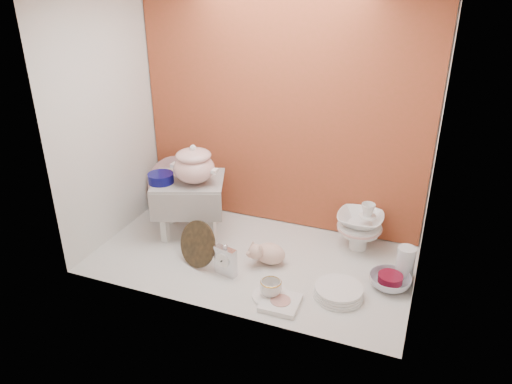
# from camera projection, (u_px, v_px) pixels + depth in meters

# --- Properties ---
(ground) EXTENTS (1.80, 1.80, 0.00)m
(ground) POSITION_uv_depth(u_px,v_px,m) (252.00, 258.00, 2.83)
(ground) COLOR silver
(ground) RESTS_ON ground
(niche_shell) EXTENTS (1.86, 1.03, 1.53)m
(niche_shell) POSITION_uv_depth(u_px,v_px,m) (263.00, 92.00, 2.58)
(niche_shell) COLOR #A34128
(niche_shell) RESTS_ON ground
(step_stool) EXTENTS (0.52, 0.49, 0.36)m
(step_stool) POSITION_uv_depth(u_px,v_px,m) (190.00, 206.00, 3.03)
(step_stool) COLOR silver
(step_stool) RESTS_ON ground
(soup_tureen) EXTENTS (0.29, 0.29, 0.24)m
(soup_tureen) POSITION_uv_depth(u_px,v_px,m) (194.00, 164.00, 2.85)
(soup_tureen) COLOR white
(soup_tureen) RESTS_ON step_stool
(cobalt_bowl) EXTENTS (0.19, 0.19, 0.06)m
(cobalt_bowl) POSITION_uv_depth(u_px,v_px,m) (161.00, 178.00, 2.90)
(cobalt_bowl) COLOR #0B0A52
(cobalt_bowl) RESTS_ON step_stool
(floral_platter) EXTENTS (0.39, 0.21, 0.39)m
(floral_platter) POSITION_uv_depth(u_px,v_px,m) (177.00, 184.00, 3.28)
(floral_platter) COLOR beige
(floral_platter) RESTS_ON ground
(blue_white_vase) EXTENTS (0.22, 0.22, 0.23)m
(blue_white_vase) POSITION_uv_depth(u_px,v_px,m) (170.00, 200.00, 3.26)
(blue_white_vase) COLOR silver
(blue_white_vase) RESTS_ON ground
(lacquer_tray) EXTENTS (0.29, 0.20, 0.25)m
(lacquer_tray) POSITION_uv_depth(u_px,v_px,m) (198.00, 244.00, 2.72)
(lacquer_tray) COLOR black
(lacquer_tray) RESTS_ON ground
(mantel_clock) EXTENTS (0.13, 0.07, 0.19)m
(mantel_clock) POSITION_uv_depth(u_px,v_px,m) (226.00, 260.00, 2.64)
(mantel_clock) COLOR silver
(mantel_clock) RESTS_ON ground
(plush_pig) EXTENTS (0.26, 0.22, 0.13)m
(plush_pig) POSITION_uv_depth(u_px,v_px,m) (270.00, 253.00, 2.75)
(plush_pig) COLOR #D7AB97
(plush_pig) RESTS_ON ground
(teacup_saucer) EXTENTS (0.20, 0.20, 0.01)m
(teacup_saucer) POSITION_uv_depth(u_px,v_px,m) (271.00, 296.00, 2.50)
(teacup_saucer) COLOR white
(teacup_saucer) RESTS_ON ground
(gold_rim_teacup) EXTENTS (0.14, 0.14, 0.09)m
(gold_rim_teacup) POSITION_uv_depth(u_px,v_px,m) (271.00, 288.00, 2.47)
(gold_rim_teacup) COLOR white
(gold_rim_teacup) RESTS_ON teacup_saucer
(lattice_dish) EXTENTS (0.19, 0.19, 0.03)m
(lattice_dish) POSITION_uv_depth(u_px,v_px,m) (281.00, 303.00, 2.44)
(lattice_dish) COLOR white
(lattice_dish) RESTS_ON ground
(dinner_plate_stack) EXTENTS (0.29, 0.29, 0.06)m
(dinner_plate_stack) POSITION_uv_depth(u_px,v_px,m) (339.00, 292.00, 2.49)
(dinner_plate_stack) COLOR white
(dinner_plate_stack) RESTS_ON ground
(crystal_bowl) EXTENTS (0.23, 0.23, 0.07)m
(crystal_bowl) POSITION_uv_depth(u_px,v_px,m) (390.00, 281.00, 2.56)
(crystal_bowl) COLOR silver
(crystal_bowl) RESTS_ON ground
(clear_glass_vase) EXTENTS (0.10, 0.10, 0.19)m
(clear_glass_vase) POSITION_uv_depth(u_px,v_px,m) (405.00, 263.00, 2.60)
(clear_glass_vase) COLOR silver
(clear_glass_vase) RESTS_ON ground
(porcelain_tower) EXTENTS (0.34, 0.34, 0.31)m
(porcelain_tower) POSITION_uv_depth(u_px,v_px,m) (360.00, 225.00, 2.86)
(porcelain_tower) COLOR white
(porcelain_tower) RESTS_ON ground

